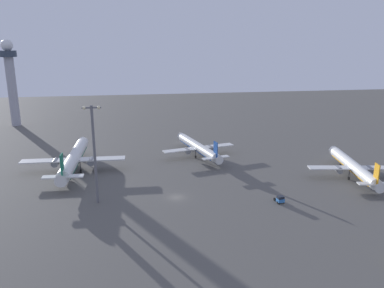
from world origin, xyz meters
name	(u,v)px	position (x,y,z in m)	size (l,w,h in m)	color
ground_plane	(176,197)	(0.00, 0.00, 0.00)	(416.00, 416.00, 0.00)	#56544F
control_tower	(11,77)	(-69.38, 104.59, 24.35)	(8.00, 8.00, 42.39)	#A8A8B2
airplane_near_gate	(354,167)	(57.06, 6.73, 3.57)	(28.72, 36.74, 9.45)	silver
airplane_mid_apron	(74,159)	(-30.87, 27.25, 4.20)	(33.68, 43.30, 11.11)	silver
airplane_far_stand	(198,147)	(12.72, 37.14, 3.46)	(27.68, 35.31, 9.16)	silver
pushback_tug	(280,199)	(26.95, -8.26, 1.07)	(2.12, 3.25, 2.05)	#3372BF
apron_light_central	(94,149)	(-21.28, -0.06, 15.04)	(4.80, 0.90, 26.38)	slate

